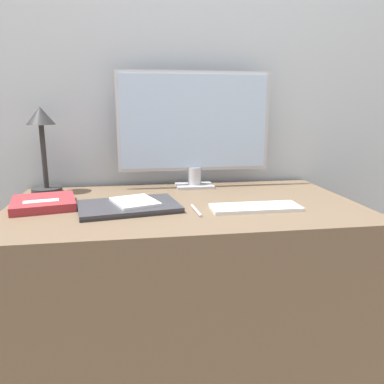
{
  "coord_description": "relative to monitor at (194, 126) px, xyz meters",
  "views": [
    {
      "loc": [
        -0.18,
        -1.13,
        1.09
      ],
      "look_at": [
        0.02,
        0.09,
        0.81
      ],
      "focal_mm": 35.0,
      "sensor_mm": 36.0,
      "label": 1
    }
  ],
  "objects": [
    {
      "name": "wall_back",
      "position": [
        -0.08,
        0.13,
        0.19
      ],
      "size": [
        3.6,
        0.05,
        2.4
      ],
      "color": "#B2BCC6",
      "rests_on": "ground_plane"
    },
    {
      "name": "desk",
      "position": [
        -0.08,
        -0.27,
        -0.64
      ],
      "size": [
        1.25,
        0.71,
        0.75
      ],
      "color": "brown",
      "rests_on": "ground_plane"
    },
    {
      "name": "monitor",
      "position": [
        0.0,
        0.0,
        0.0
      ],
      "size": [
        0.65,
        0.11,
        0.49
      ],
      "color": "#B7B7BC",
      "rests_on": "desk"
    },
    {
      "name": "keyboard",
      "position": [
        0.15,
        -0.39,
        -0.26
      ],
      "size": [
        0.31,
        0.11,
        0.01
      ],
      "color": "silver",
      "rests_on": "desk"
    },
    {
      "name": "laptop",
      "position": [
        -0.28,
        -0.32,
        -0.25
      ],
      "size": [
        0.37,
        0.28,
        0.02
      ],
      "color": "#232328",
      "rests_on": "desk"
    },
    {
      "name": "ereader",
      "position": [
        -0.26,
        -0.31,
        -0.24
      ],
      "size": [
        0.18,
        0.2,
        0.01
      ],
      "color": "white",
      "rests_on": "laptop"
    },
    {
      "name": "desk_lamp",
      "position": [
        -0.61,
        -0.01,
        -0.04
      ],
      "size": [
        0.12,
        0.12,
        0.34
      ],
      "color": "#282828",
      "rests_on": "desk"
    },
    {
      "name": "notebook",
      "position": [
        -0.58,
        -0.24,
        -0.25
      ],
      "size": [
        0.25,
        0.25,
        0.03
      ],
      "color": "maroon",
      "rests_on": "desk"
    },
    {
      "name": "pen",
      "position": [
        -0.06,
        -0.39,
        -0.26
      ],
      "size": [
        0.02,
        0.13,
        0.01
      ],
      "color": "silver",
      "rests_on": "desk"
    }
  ]
}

